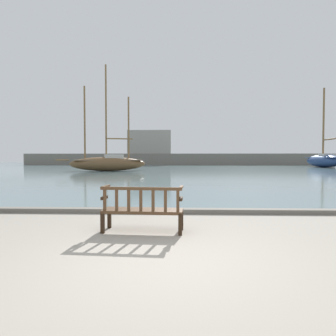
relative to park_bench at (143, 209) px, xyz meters
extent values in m
plane|color=gray|center=(0.45, -1.79, -0.47)|extent=(160.00, 160.00, 0.00)
cube|color=slate|center=(0.45, 42.21, -0.43)|extent=(100.00, 80.00, 0.08)
cube|color=slate|center=(0.45, 2.06, -0.41)|extent=(40.00, 0.30, 0.12)
cube|color=black|center=(-0.75, 0.31, -0.26)|extent=(0.07, 0.07, 0.42)
cube|color=black|center=(0.78, 0.21, -0.26)|extent=(0.07, 0.07, 0.42)
cube|color=black|center=(-0.78, -0.14, -0.26)|extent=(0.07, 0.07, 0.42)
cube|color=black|center=(0.75, -0.24, -0.26)|extent=(0.07, 0.07, 0.42)
cube|color=#4C331E|center=(0.00, 0.04, -0.05)|extent=(1.63, 0.63, 0.06)
cube|color=#4C331E|center=(-0.01, -0.18, 0.42)|extent=(1.60, 0.16, 0.06)
cube|color=#4C331E|center=(-0.73, -0.13, 0.19)|extent=(0.06, 0.04, 0.41)
cube|color=#4C331E|center=(-0.49, -0.15, 0.19)|extent=(0.06, 0.04, 0.41)
cube|color=#4C331E|center=(-0.25, -0.17, 0.19)|extent=(0.06, 0.04, 0.41)
cube|color=#4C331E|center=(-0.01, -0.18, 0.19)|extent=(0.06, 0.04, 0.41)
cube|color=#4C331E|center=(0.23, -0.20, 0.19)|extent=(0.06, 0.04, 0.41)
cube|color=#4C331E|center=(0.47, -0.22, 0.19)|extent=(0.06, 0.04, 0.41)
cube|color=#4C331E|center=(0.71, -0.23, 0.19)|extent=(0.06, 0.04, 0.41)
cube|color=black|center=(-0.77, 0.00, 0.22)|extent=(0.08, 0.30, 0.06)
cube|color=#4C331E|center=(-0.77, 0.09, 0.43)|extent=(0.09, 0.47, 0.04)
cube|color=black|center=(0.76, -0.11, 0.22)|extent=(0.08, 0.30, 0.06)
cube|color=#4C331E|center=(0.77, -0.02, 0.43)|extent=(0.09, 0.47, 0.04)
ellipsoid|color=navy|center=(22.27, 39.14, 0.55)|extent=(2.77, 9.60, 1.87)
cube|color=#516B9E|center=(22.27, 39.14, 1.06)|extent=(2.09, 8.44, 0.08)
cube|color=beige|center=(22.28, 38.42, 1.36)|extent=(1.50, 1.88, 0.51)
cylinder|color=brown|center=(22.27, 39.38, 6.22)|extent=(0.27, 0.27, 10.23)
cylinder|color=brown|center=(22.28, 37.69, 3.66)|extent=(0.24, 3.38, 0.22)
ellipsoid|color=brown|center=(-6.70, 25.52, 0.36)|extent=(8.08, 3.99, 1.49)
cube|color=#997A5B|center=(-6.70, 25.52, 0.77)|extent=(7.05, 3.29, 0.08)
cube|color=beige|center=(-6.13, 25.69, 1.09)|extent=(2.18, 1.51, 0.57)
cylinder|color=brown|center=(-6.89, 25.47, 5.79)|extent=(0.18, 0.18, 9.96)
cylinder|color=brown|center=(-5.55, 25.87, 3.04)|extent=(2.72, 0.94, 0.14)
cylinder|color=brown|center=(-8.97, 24.84, 4.61)|extent=(0.18, 0.18, 7.61)
cylinder|color=brown|center=(-4.62, 26.15, 4.17)|extent=(0.18, 0.18, 6.73)
cylinder|color=brown|center=(-11.11, 24.20, 0.79)|extent=(1.29, 0.51, 0.14)
cube|color=slate|center=(0.45, 51.37, 0.66)|extent=(58.51, 2.40, 2.27)
cube|color=gray|center=(-4.82, 51.37, 4.02)|extent=(8.26, 2.00, 4.45)
camera|label=1|loc=(0.71, -5.93, 1.02)|focal=32.00mm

